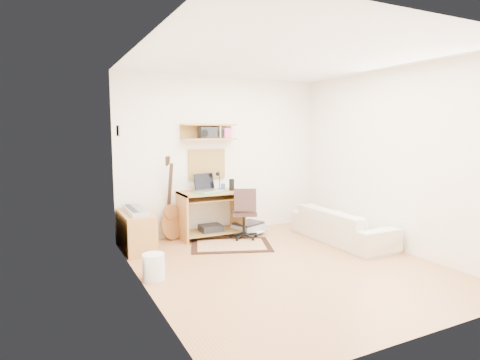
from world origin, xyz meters
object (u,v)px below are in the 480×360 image
desk (211,214)px  cabinet (136,231)px  task_chair (244,213)px  sofa (342,220)px  printer (248,228)px

desk → cabinet: 1.25m
task_chair → cabinet: size_ratio=0.94×
cabinet → sofa: size_ratio=0.51×
desk → cabinet: desk is taller
task_chair → cabinet: task_chair is taller
task_chair → printer: bearing=72.5°
desk → sofa: 2.07m
desk → task_chair: bearing=-36.6°
cabinet → printer: cabinet is taller
cabinet → sofa: 3.12m
task_chair → cabinet: bearing=-163.2°
task_chair → cabinet: (-1.68, 0.15, -0.15)m
task_chair → sofa: size_ratio=0.48×
task_chair → cabinet: 1.69m
sofa → task_chair: bearing=57.1°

